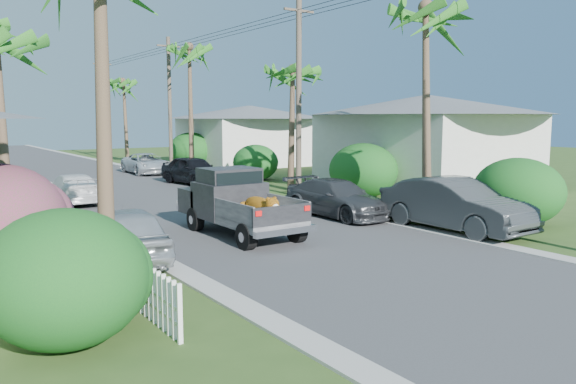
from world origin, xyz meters
TOP-DOWN VIEW (x-y plane):
  - ground at (0.00, 0.00)m, footprint 120.00×120.00m
  - road at (0.00, 25.00)m, footprint 8.00×100.00m
  - curb_left at (-4.30, 25.00)m, footprint 0.60×100.00m
  - curb_right at (4.30, 25.00)m, footprint 0.60×100.00m
  - pickup_truck at (-1.01, 7.21)m, footprint 1.98×5.12m
  - parked_car_rn at (5.00, 3.53)m, footprint 1.81×5.14m
  - parked_car_rm at (3.60, 7.75)m, footprint 2.08×4.73m
  - parked_car_rf at (3.60, 20.16)m, footprint 2.43×4.75m
  - parked_car_rd at (3.60, 27.38)m, footprint 2.33×4.82m
  - parked_car_ln at (-5.00, 5.70)m, footprint 2.14×4.34m
  - parked_car_lf at (-3.65, 16.57)m, footprint 1.91×4.41m
  - palm_r_a at (6.30, 6.00)m, footprint 4.40×4.40m
  - palm_r_b at (6.60, 15.00)m, footprint 4.40×4.40m
  - palm_r_c at (6.20, 26.00)m, footprint 4.40×4.40m
  - palm_r_d at (6.50, 40.00)m, footprint 4.40×4.40m
  - shrub_l_a at (-7.50, 1.00)m, footprint 2.60×2.86m
  - shrub_r_a at (7.60, 3.00)m, footprint 2.80×3.08m
  - shrub_r_b at (7.80, 11.00)m, footprint 3.00×3.30m
  - shrub_r_c at (7.50, 20.00)m, footprint 2.60×2.86m
  - shrub_r_d at (8.00, 30.00)m, footprint 3.20×3.52m
  - picket_fence at (-6.00, 5.50)m, footprint 0.10×11.00m
  - house_right_near at (13.00, 12.00)m, footprint 8.00×9.00m
  - house_right_far at (13.00, 30.00)m, footprint 9.00×8.00m
  - utility_pole_b at (5.60, 13.00)m, footprint 1.60×0.26m
  - utility_pole_c at (5.60, 28.00)m, footprint 1.60×0.26m
  - utility_pole_d at (5.60, 43.00)m, footprint 1.60×0.26m

SIDE VIEW (x-z plane):
  - ground at x=0.00m, z-range 0.00..0.00m
  - road at x=0.00m, z-range 0.00..0.02m
  - curb_left at x=-4.30m, z-range 0.00..0.06m
  - curb_right at x=4.30m, z-range 0.00..0.06m
  - picket_fence at x=-6.00m, z-range 0.00..1.00m
  - parked_car_lf at x=-3.65m, z-range 0.00..1.26m
  - parked_car_rd at x=3.60m, z-range 0.00..1.32m
  - parked_car_rm at x=3.60m, z-range 0.00..1.35m
  - parked_car_ln at x=-5.00m, z-range 0.00..1.42m
  - parked_car_rf at x=3.60m, z-range 0.00..1.55m
  - parked_car_rn at x=5.00m, z-range 0.00..1.69m
  - pickup_truck at x=-1.01m, z-range -0.02..2.04m
  - shrub_r_c at x=7.50m, z-range 0.00..2.10m
  - shrub_l_a at x=-7.50m, z-range 0.00..2.20m
  - shrub_r_a at x=7.60m, z-range 0.00..2.30m
  - shrub_r_b at x=7.80m, z-range 0.00..2.50m
  - shrub_r_d at x=8.00m, z-range 0.00..2.60m
  - house_right_far at x=13.00m, z-range -0.18..4.42m
  - house_right_near at x=13.00m, z-range -0.18..4.62m
  - utility_pole_b at x=5.60m, z-range 0.10..9.10m
  - utility_pole_c at x=5.60m, z-range 0.10..9.10m
  - utility_pole_d at x=5.60m, z-range 0.10..9.10m
  - palm_r_b at x=6.60m, z-range 2.35..9.55m
  - palm_r_d at x=6.50m, z-range 2.73..10.74m
  - palm_r_a at x=6.30m, z-range 3.07..11.78m
  - palm_r_c at x=6.20m, z-range 3.41..12.81m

